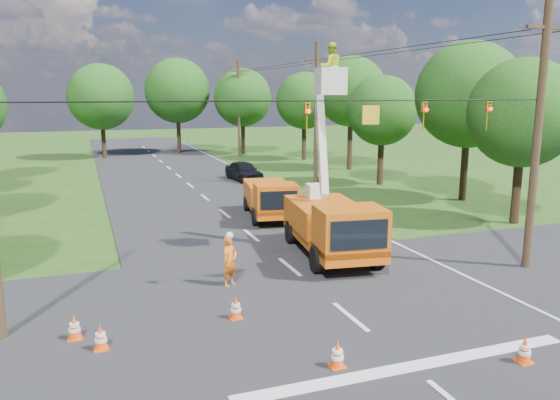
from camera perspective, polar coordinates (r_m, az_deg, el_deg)
name	(u,v)px	position (r m, az deg, el deg)	size (l,w,h in m)	color
ground	(205,198)	(34.88, -7.84, 0.19)	(140.00, 140.00, 0.00)	#214C16
road_main	(205,198)	(34.88, -7.84, 0.19)	(12.00, 100.00, 0.06)	black
road_cross	(322,295)	(18.28, 4.43, -9.87)	(56.00, 10.00, 0.07)	black
stop_bar	(411,368)	(14.13, 13.54, -16.74)	(9.00, 0.45, 0.02)	silver
edge_line	(288,193)	(36.44, 0.79, 0.76)	(0.12, 90.00, 0.02)	silver
bucket_truck	(332,214)	(21.97, 5.46, -1.42)	(3.35, 6.88, 8.46)	#CF560E
second_truck	(270,198)	(28.80, -1.03, 0.24)	(3.03, 5.97, 2.14)	#CF560E
ground_worker	(230,261)	(18.85, -5.27, -6.37)	(0.64, 0.42, 1.77)	#FE9E15
distant_car	(244,171)	(41.58, -3.79, 3.06)	(1.75, 4.35, 1.48)	black
traffic_cone_0	(337,354)	(13.69, 6.02, -15.75)	(0.38, 0.38, 0.71)	#F6490C
traffic_cone_1	(525,350)	(15.08, 24.19, -14.08)	(0.38, 0.38, 0.71)	#F6490C
traffic_cone_2	(307,231)	(24.91, 2.86, -3.26)	(0.38, 0.38, 0.71)	#F6490C
traffic_cone_3	(314,222)	(26.60, 3.61, -2.35)	(0.38, 0.38, 0.71)	#F6490C
traffic_cone_4	(101,337)	(15.17, -18.24, -13.48)	(0.38, 0.38, 0.71)	#F6490C
traffic_cone_5	(74,327)	(15.99, -20.69, -12.35)	(0.38, 0.38, 0.71)	#F6490C
traffic_cone_7	(287,198)	(32.85, 0.73, 0.26)	(0.38, 0.38, 0.71)	#F6490C
traffic_cone_8	(236,308)	(16.32, -4.64, -11.15)	(0.38, 0.38, 0.71)	#F6490C
pole_right_near	(538,133)	(22.06, 25.32, 6.34)	(1.80, 0.30, 10.00)	#4C3823
pole_right_mid	(316,114)	(38.83, 3.81, 8.96)	(1.80, 0.30, 10.00)	#4C3823
pole_right_far	(239,107)	(57.69, -4.32, 9.64)	(1.80, 0.30, 10.00)	#4C3823
signal_span	(388,114)	(18.12, 11.22, 8.83)	(18.00, 0.29, 1.07)	black
tree_right_a	(523,113)	(29.82, 24.06, 8.28)	(5.40, 5.40, 8.28)	#382616
tree_right_b	(469,95)	(35.31, 19.14, 10.33)	(6.40, 6.40, 9.65)	#382616
tree_right_c	(382,111)	(40.07, 10.64, 9.16)	(5.00, 5.00, 7.83)	#382616
tree_right_d	(351,92)	(47.84, 7.44, 11.17)	(6.00, 6.00, 9.70)	#382616
tree_right_e	(304,101)	(54.68, 2.56, 10.32)	(5.60, 5.60, 8.63)	#382616
tree_far_a	(101,97)	(58.56, -18.20, 10.20)	(6.60, 6.60, 9.50)	#382616
tree_far_b	(177,91)	(61.36, -10.69, 11.15)	(7.00, 7.00, 10.32)	#382616
tree_far_c	(243,98)	(59.87, -3.93, 10.61)	(6.20, 6.20, 9.18)	#382616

